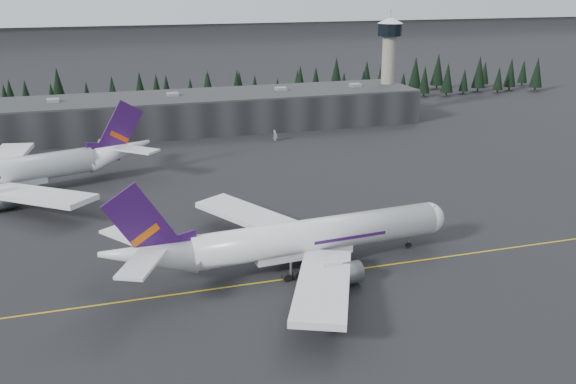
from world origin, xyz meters
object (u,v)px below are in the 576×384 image
object	(u,v)px
terminal	(201,112)
jet_main	(289,240)
control_tower	(389,56)
gse_vehicle_a	(103,153)
jet_parked	(15,171)
gse_vehicle_b	(276,139)

from	to	relation	value
terminal	jet_main	world-z (taller)	jet_main
terminal	jet_main	xyz separation A→B (m)	(-5.37, -122.48, -0.63)
control_tower	gse_vehicle_a	bearing A→B (deg)	-164.30
jet_parked	gse_vehicle_a	world-z (taller)	jet_parked
control_tower	gse_vehicle_b	world-z (taller)	control_tower
terminal	gse_vehicle_b	bearing A→B (deg)	-51.25
gse_vehicle_a	terminal	bearing A→B (deg)	45.57
terminal	jet_parked	bearing A→B (deg)	-133.90
gse_vehicle_b	control_tower	bearing A→B (deg)	124.47
control_tower	jet_parked	distance (m)	148.00
control_tower	jet_parked	bearing A→B (deg)	-154.61
gse_vehicle_a	jet_parked	bearing A→B (deg)	-117.23
terminal	gse_vehicle_b	xyz separation A→B (m)	(20.45, -25.48, -5.66)
control_tower	jet_parked	size ratio (longest dim) A/B	0.54
terminal	gse_vehicle_a	world-z (taller)	terminal
control_tower	gse_vehicle_a	xyz separation A→B (m)	(-110.77, -31.14, -22.65)
jet_main	terminal	bearing A→B (deg)	83.39
gse_vehicle_a	gse_vehicle_b	xyz separation A→B (m)	(56.22, 2.66, -0.12)
jet_parked	gse_vehicle_a	bearing A→B (deg)	-141.71
jet_main	jet_parked	world-z (taller)	jet_parked
control_tower	jet_main	distance (m)	150.07
gse_vehicle_b	jet_parked	bearing A→B (deg)	-59.27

